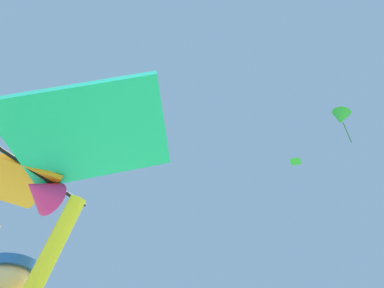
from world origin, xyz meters
The scene contains 3 objects.
held_stunt_kite centered at (-0.19, -0.10, 2.22)m, with size 2.03×1.19×0.42m.
distant_kite_green_mid_left centered at (1.04, 14.30, 13.97)m, with size 1.44×1.28×2.43m.
distant_kite_green_low_left centered at (-3.68, 21.51, 17.63)m, with size 1.18×1.18×0.25m.
Camera 1 is at (1.61, -0.89, 0.93)m, focal length 30.51 mm.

